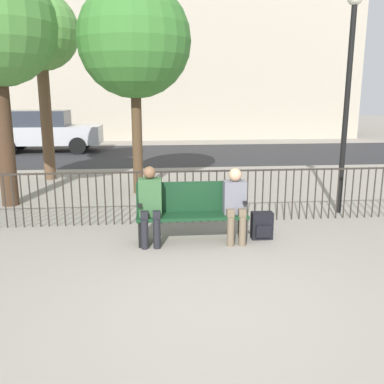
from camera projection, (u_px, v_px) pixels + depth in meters
name	position (u px, v px, depth m)	size (l,w,h in m)	color
ground_plane	(211.00, 308.00, 4.60)	(80.00, 80.00, 0.00)	gray
park_bench	(192.00, 210.00, 6.62)	(1.70, 0.45, 0.92)	#14381E
seated_person_0	(150.00, 202.00, 6.40)	(0.34, 0.39, 1.21)	black
seated_person_1	(235.00, 202.00, 6.52)	(0.34, 0.39, 1.16)	brown
backpack	(262.00, 226.00, 6.76)	(0.33, 0.22, 0.43)	black
fence_railing	(185.00, 192.00, 7.54)	(9.01, 0.03, 0.95)	#2D2823
tree_1	(134.00, 41.00, 9.24)	(2.48, 2.48, 4.62)	#4C3823
tree_2	(40.00, 34.00, 10.76)	(1.96, 1.96, 4.77)	brown
lamp_post	(349.00, 72.00, 7.74)	(0.28, 0.28, 4.04)	black
street_surface	(167.00, 154.00, 16.24)	(24.00, 6.00, 0.01)	#2B2B2D
parked_car_0	(44.00, 130.00, 16.83)	(4.20, 1.94, 1.62)	#B7B7BC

